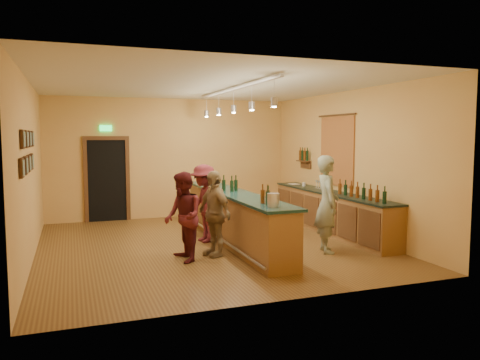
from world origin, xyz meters
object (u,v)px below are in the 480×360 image
object	(u,v)px
customer_b	(214,213)
customer_a	(183,217)
tasting_bar	(234,213)
bar_stool	(251,208)
bartender	(327,204)
customer_c	(204,203)
back_counter	(331,212)

from	to	relation	value
customer_b	customer_a	bearing A→B (deg)	-88.64
tasting_bar	bar_stool	bearing A→B (deg)	53.32
bar_stool	bartender	bearing A→B (deg)	-76.02
customer_c	customer_a	bearing A→B (deg)	-40.21
bartender	customer_c	world-z (taller)	bartender
tasting_bar	customer_b	xyz separation A→B (m)	(-0.69, -0.89, 0.18)
bartender	bar_stool	distance (m)	2.53
bartender	back_counter	bearing A→B (deg)	-18.24
tasting_bar	bartender	xyz separation A→B (m)	(1.39, -1.36, 0.31)
customer_a	tasting_bar	bearing A→B (deg)	126.10
back_counter	tasting_bar	size ratio (longest dim) A/B	0.89
tasting_bar	bartender	distance (m)	1.97
back_counter	customer_a	distance (m)	3.95
back_counter	customer_c	distance (m)	2.97
bartender	customer_a	distance (m)	2.73
customer_b	bar_stool	xyz separation A→B (m)	(1.48, 1.94, -0.27)
customer_a	customer_c	world-z (taller)	customer_c
back_counter	customer_c	xyz separation A→B (m)	(-2.96, 0.10, 0.32)
back_counter	customer_b	size ratio (longest dim) A/B	2.89
back_counter	tasting_bar	distance (m)	2.42
back_counter	bar_stool	bearing A→B (deg)	151.53
customer_b	bar_stool	distance (m)	2.46
bartender	customer_a	bearing A→B (deg)	99.67
back_counter	bartender	xyz separation A→B (m)	(-1.02, -1.54, 0.43)
bartender	bar_stool	xyz separation A→B (m)	(-0.60, 2.42, -0.41)
customer_c	bar_stool	xyz separation A→B (m)	(1.34, 0.78, -0.29)
back_counter	bartender	size ratio (longest dim) A/B	2.47
back_counter	bar_stool	world-z (taller)	back_counter
tasting_bar	bartender	size ratio (longest dim) A/B	2.77
tasting_bar	bartender	bearing A→B (deg)	-44.35
tasting_bar	customer_c	size ratio (longest dim) A/B	3.15
customer_a	customer_c	xyz separation A→B (m)	(0.77, 1.38, 0.02)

